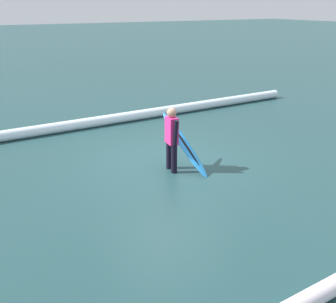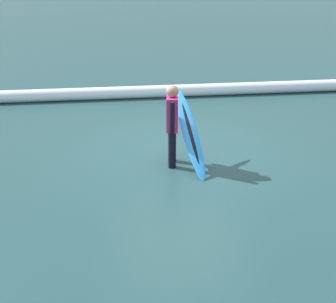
% 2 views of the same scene
% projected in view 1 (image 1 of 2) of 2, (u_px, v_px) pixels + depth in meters
% --- Properties ---
extents(ground_plane, '(142.66, 142.66, 0.00)m').
position_uv_depth(ground_plane, '(166.00, 160.00, 10.14)').
color(ground_plane, '#204345').
extents(surfer, '(0.24, 0.62, 1.48)m').
position_uv_depth(surfer, '(172.00, 136.00, 9.23)').
color(surfer, black).
rests_on(surfer, ground_plane).
extents(surfboard, '(0.56, 1.54, 1.22)m').
position_uv_depth(surfboard, '(184.00, 144.00, 9.43)').
color(surfboard, '#268CE5').
rests_on(surfboard, ground_plane).
extents(wave_crest_foreground, '(17.05, 0.99, 0.32)m').
position_uv_depth(wave_crest_foreground, '(75.00, 125.00, 12.50)').
color(wave_crest_foreground, white).
rests_on(wave_crest_foreground, ground_plane).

